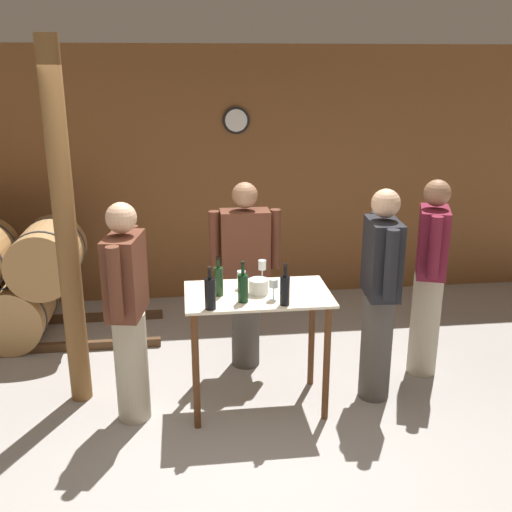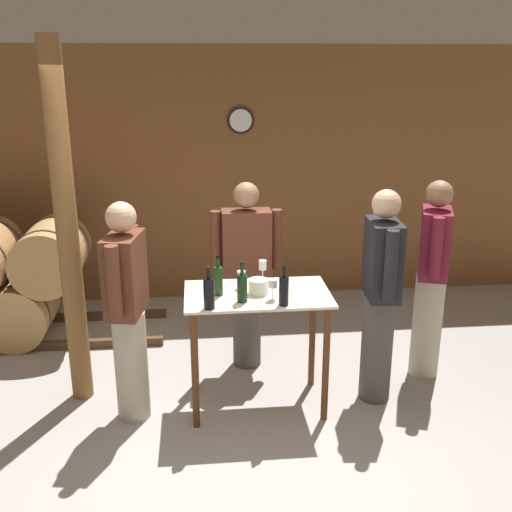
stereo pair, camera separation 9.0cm
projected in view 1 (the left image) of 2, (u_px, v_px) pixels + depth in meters
name	position (u px, v px, depth m)	size (l,w,h in m)	color
ground_plane	(239.00, 448.00, 4.10)	(14.00, 14.00, 0.00)	#9E9993
back_wall	(212.00, 177.00, 6.40)	(8.40, 0.08, 2.70)	brown
tasting_table	(258.00, 318.00, 4.40)	(1.06, 0.63, 0.92)	beige
wooden_post	(66.00, 232.00, 4.31)	(0.16, 0.16, 2.70)	brown
wine_bottle_far_left	(210.00, 293.00, 4.03)	(0.08, 0.08, 0.30)	black
wine_bottle_left	(219.00, 280.00, 4.27)	(0.07, 0.07, 0.29)	#193819
wine_bottle_center	(243.00, 287.00, 4.15)	(0.07, 0.07, 0.30)	black
wine_bottle_right	(285.00, 289.00, 4.10)	(0.07, 0.07, 0.30)	black
wine_glass_near_left	(241.00, 276.00, 4.41)	(0.06, 0.06, 0.13)	silver
wine_glass_near_center	(262.00, 266.00, 4.55)	(0.06, 0.06, 0.17)	silver
wine_glass_near_right	(274.00, 284.00, 4.19)	(0.06, 0.06, 0.15)	silver
ice_bucket	(259.00, 286.00, 4.32)	(0.14, 0.14, 0.11)	white
person_host	(245.00, 272.00, 4.99)	(0.59, 0.24, 1.61)	#4C4742
person_visitor_with_scarf	(128.00, 310.00, 4.19)	(0.29, 0.58, 1.63)	#B7AD93
person_visitor_bearded	(380.00, 292.00, 4.47)	(0.25, 0.59, 1.66)	#4C4742
person_visitor_near_door	(429.00, 275.00, 4.84)	(0.34, 0.56, 1.66)	#B7AD93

